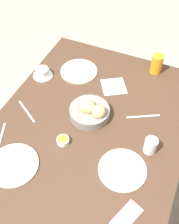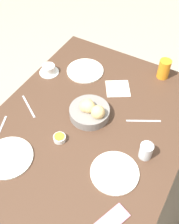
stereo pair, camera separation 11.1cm
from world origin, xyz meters
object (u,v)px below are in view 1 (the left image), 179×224
Objects in this scene: plate_near_right at (14,165)px; coffee_cup at (42,73)px; water_tumbler at (150,146)px; cell_phone at (127,217)px; plate_far_center at (122,170)px; knife_silver at (143,116)px; spoon_coffee at (2,134)px; fork_silver at (27,111)px; bread_basket at (90,111)px; plate_near_left at (79,71)px; napkin at (114,87)px; juice_glass at (157,64)px; jam_bowl_honey at (63,141)px.

coffee_cup is (-0.63, -0.19, 0.02)m from plate_near_right.
water_tumbler reaches higher than cell_phone.
plate_far_center is 0.19m from water_tumbler.
water_tumbler is at bearing 24.02° from knife_silver.
spoon_coffee is at bearing -57.57° from knife_silver.
fork_silver is 1.02× the size of cell_phone.
bread_basket reaches higher than water_tumbler.
plate_near_left is 0.45m from fork_silver.
water_tumbler is (-0.16, 0.09, 0.04)m from plate_far_center.
fork_silver is 0.55m from napkin.
plate_near_left is at bearing -66.04° from juice_glass.
jam_bowl_honey is at bearing 69.79° from fork_silver.
plate_near_left is 0.98m from cell_phone.
fork_silver is at bearing -88.01° from water_tumbler.
plate_near_left is at bearing -99.05° from napkin.
cell_phone is (0.98, 0.13, -0.06)m from juice_glass.
juice_glass is 0.41m from knife_silver.
plate_far_center is 1.21× the size of napkin.
jam_bowl_honey is at bearing 143.75° from plate_near_right.
knife_silver is (0.20, 0.49, -0.00)m from plate_near_left.
juice_glass is at bearing 154.45° from plate_near_right.
bread_basket is 0.57m from juice_glass.
water_tumbler reaches higher than knife_silver.
coffee_cup is 0.50m from spoon_coffee.
plate_near_left is at bearing -142.87° from cell_phone.
coffee_cup is 0.75× the size of fork_silver.
water_tumbler is 0.49m from napkin.
water_tumbler reaches higher than plate_near_left.
juice_glass is at bearing 137.17° from fork_silver.
plate_far_center is at bearing 110.61° from plate_near_right.
napkin is 1.18× the size of cell_phone.
plate_far_center reaches higher than cell_phone.
knife_silver is at bearing -170.67° from cell_phone.
plate_near_right is at bearing -26.36° from bread_basket.
jam_bowl_honey is 0.38× the size of knife_silver.
jam_bowl_honey is at bearing -11.28° from napkin.
jam_bowl_honey is 0.31m from fork_silver.
cell_phone is at bearing 64.28° from fork_silver.
juice_glass is at bearing -167.92° from water_tumbler.
plate_near_left is 1.01× the size of plate_far_center.
coffee_cup is at bearing -79.28° from napkin.
plate_near_right is 1.07m from juice_glass.
plate_near_left is 1.89× the size of coffee_cup.
fork_silver is (0.43, -0.13, -0.00)m from plate_near_left.
juice_glass is 0.73m from coffee_cup.
jam_bowl_honey reaches higher than knife_silver.
juice_glass is (-0.96, 0.46, 0.06)m from plate_near_right.
jam_bowl_honey is 0.39× the size of fork_silver.
plate_near_left is at bearing -145.70° from bread_basket.
spoon_coffee is at bearing -85.58° from plate_far_center.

